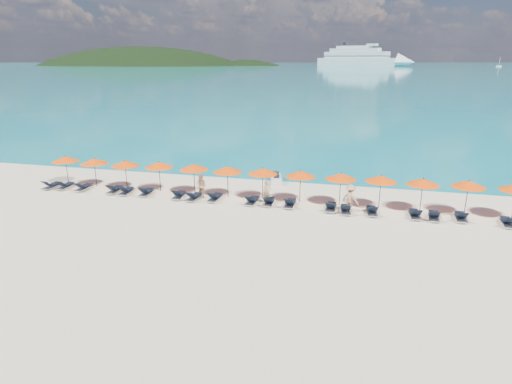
# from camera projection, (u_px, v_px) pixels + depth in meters

# --- Properties ---
(ground) EXTENTS (1400.00, 1400.00, 0.00)m
(ground) POSITION_uv_depth(u_px,v_px,m) (244.00, 226.00, 25.34)
(ground) COLOR beige
(sea) EXTENTS (1600.00, 1300.00, 0.01)m
(sea) POSITION_uv_depth(u_px,v_px,m) (361.00, 65.00, 636.99)
(sea) COLOR #1FA9B2
(sea) RESTS_ON ground
(headland_main) EXTENTS (374.00, 242.00, 126.50)m
(headland_main) POSITION_uv_depth(u_px,v_px,m) (141.00, 93.00, 605.34)
(headland_main) COLOR black
(headland_main) RESTS_ON ground
(headland_small) EXTENTS (162.00, 126.00, 85.50)m
(headland_small) POSITION_uv_depth(u_px,v_px,m) (247.00, 92.00, 588.88)
(headland_small) COLOR black
(headland_small) RESTS_ON ground
(cruise_ship) EXTENTS (127.05, 69.72, 36.01)m
(cruise_ship) POSITION_uv_depth(u_px,v_px,m) (365.00, 58.00, 556.76)
(cruise_ship) COLOR silver
(cruise_ship) RESTS_ON ground
(sailboat_far) EXTENTS (5.64, 1.88, 10.33)m
(sailboat_far) POSITION_uv_depth(u_px,v_px,m) (499.00, 66.00, 501.74)
(sailboat_far) COLOR silver
(sailboat_far) RESTS_ON ground
(jetski) EXTENTS (1.31, 2.29, 0.77)m
(jetski) POSITION_uv_depth(u_px,v_px,m) (276.00, 179.00, 34.14)
(jetski) COLOR white
(jetski) RESTS_ON ground
(beachgoer_a) EXTENTS (0.68, 0.64, 1.57)m
(beachgoer_a) POSITION_uv_depth(u_px,v_px,m) (267.00, 192.00, 29.22)
(beachgoer_a) COLOR tan
(beachgoer_a) RESTS_ON ground
(beachgoer_b) EXTENTS (0.93, 0.67, 1.73)m
(beachgoer_b) POSITION_uv_depth(u_px,v_px,m) (201.00, 186.00, 30.17)
(beachgoer_b) COLOR tan
(beachgoer_b) RESTS_ON ground
(beachgoer_c) EXTENTS (1.27, 1.07, 1.80)m
(beachgoer_c) POSITION_uv_depth(u_px,v_px,m) (350.00, 198.00, 27.48)
(beachgoer_c) COLOR tan
(beachgoer_c) RESTS_ON ground
(umbrella_0) EXTENTS (2.10, 2.10, 2.28)m
(umbrella_0) POSITION_uv_depth(u_px,v_px,m) (65.00, 159.00, 33.26)
(umbrella_0) COLOR black
(umbrella_0) RESTS_ON ground
(umbrella_1) EXTENTS (2.10, 2.10, 2.28)m
(umbrella_1) POSITION_uv_depth(u_px,v_px,m) (94.00, 161.00, 32.55)
(umbrella_1) COLOR black
(umbrella_1) RESTS_ON ground
(umbrella_2) EXTENTS (2.10, 2.10, 2.28)m
(umbrella_2) POSITION_uv_depth(u_px,v_px,m) (125.00, 163.00, 31.87)
(umbrella_2) COLOR black
(umbrella_2) RESTS_ON ground
(umbrella_3) EXTENTS (2.10, 2.10, 2.28)m
(umbrella_3) POSITION_uv_depth(u_px,v_px,m) (159.00, 165.00, 31.43)
(umbrella_3) COLOR black
(umbrella_3) RESTS_ON ground
(umbrella_4) EXTENTS (2.10, 2.10, 2.28)m
(umbrella_4) POSITION_uv_depth(u_px,v_px,m) (194.00, 167.00, 30.79)
(umbrella_4) COLOR black
(umbrella_4) RESTS_ON ground
(umbrella_5) EXTENTS (2.10, 2.10, 2.28)m
(umbrella_5) POSITION_uv_depth(u_px,v_px,m) (228.00, 169.00, 30.12)
(umbrella_5) COLOR black
(umbrella_5) RESTS_ON ground
(umbrella_6) EXTENTS (2.10, 2.10, 2.28)m
(umbrella_6) POSITION_uv_depth(u_px,v_px,m) (263.00, 171.00, 29.66)
(umbrella_6) COLOR black
(umbrella_6) RESTS_ON ground
(umbrella_7) EXTENTS (2.10, 2.10, 2.28)m
(umbrella_7) POSITION_uv_depth(u_px,v_px,m) (301.00, 174.00, 29.00)
(umbrella_7) COLOR black
(umbrella_7) RESTS_ON ground
(umbrella_8) EXTENTS (2.10, 2.10, 2.28)m
(umbrella_8) POSITION_uv_depth(u_px,v_px,m) (341.00, 176.00, 28.37)
(umbrella_8) COLOR black
(umbrella_8) RESTS_ON ground
(umbrella_9) EXTENTS (2.10, 2.10, 2.28)m
(umbrella_9) POSITION_uv_depth(u_px,v_px,m) (381.00, 179.00, 27.82)
(umbrella_9) COLOR black
(umbrella_9) RESTS_ON ground
(umbrella_10) EXTENTS (2.10, 2.10, 2.28)m
(umbrella_10) POSITION_uv_depth(u_px,v_px,m) (423.00, 182.00, 27.11)
(umbrella_10) COLOR black
(umbrella_10) RESTS_ON ground
(umbrella_11) EXTENTS (2.10, 2.10, 2.28)m
(umbrella_11) POSITION_uv_depth(u_px,v_px,m) (469.00, 184.00, 26.64)
(umbrella_11) COLOR black
(umbrella_11) RESTS_ON ground
(lounger_0) EXTENTS (0.69, 1.73, 0.66)m
(lounger_0) POSITION_uv_depth(u_px,v_px,m) (52.00, 185.00, 32.62)
(lounger_0) COLOR silver
(lounger_0) RESTS_ON ground
(lounger_1) EXTENTS (0.68, 1.72, 0.66)m
(lounger_1) POSITION_uv_depth(u_px,v_px,m) (66.00, 186.00, 32.56)
(lounger_1) COLOR silver
(lounger_1) RESTS_ON ground
(lounger_2) EXTENTS (0.62, 1.70, 0.66)m
(lounger_2) POSITION_uv_depth(u_px,v_px,m) (83.00, 187.00, 32.15)
(lounger_2) COLOR silver
(lounger_2) RESTS_ON ground
(lounger_3) EXTENTS (0.72, 1.74, 0.66)m
(lounger_3) POSITION_uv_depth(u_px,v_px,m) (115.00, 189.00, 31.61)
(lounger_3) COLOR silver
(lounger_3) RESTS_ON ground
(lounger_4) EXTENTS (0.75, 1.74, 0.66)m
(lounger_4) POSITION_uv_depth(u_px,v_px,m) (126.00, 191.00, 31.28)
(lounger_4) COLOR silver
(lounger_4) RESTS_ON ground
(lounger_5) EXTENTS (0.76, 1.75, 0.66)m
(lounger_5) POSITION_uv_depth(u_px,v_px,m) (146.00, 192.00, 30.99)
(lounger_5) COLOR silver
(lounger_5) RESTS_ON ground
(lounger_6) EXTENTS (0.76, 1.75, 0.66)m
(lounger_6) POSITION_uv_depth(u_px,v_px,m) (179.00, 195.00, 30.34)
(lounger_6) COLOR silver
(lounger_6) RESTS_ON ground
(lounger_7) EXTENTS (0.78, 1.75, 0.66)m
(lounger_7) POSITION_uv_depth(u_px,v_px,m) (194.00, 197.00, 29.95)
(lounger_7) COLOR silver
(lounger_7) RESTS_ON ground
(lounger_8) EXTENTS (0.69, 1.72, 0.66)m
(lounger_8) POSITION_uv_depth(u_px,v_px,m) (215.00, 197.00, 29.83)
(lounger_8) COLOR silver
(lounger_8) RESTS_ON ground
(lounger_9) EXTENTS (0.77, 1.75, 0.66)m
(lounger_9) POSITION_uv_depth(u_px,v_px,m) (252.00, 200.00, 29.15)
(lounger_9) COLOR silver
(lounger_9) RESTS_ON ground
(lounger_10) EXTENTS (0.68, 1.72, 0.66)m
(lounger_10) POSITION_uv_depth(u_px,v_px,m) (269.00, 201.00, 28.95)
(lounger_10) COLOR silver
(lounger_10) RESTS_ON ground
(lounger_11) EXTENTS (0.65, 1.71, 0.66)m
(lounger_11) POSITION_uv_depth(u_px,v_px,m) (290.00, 203.00, 28.59)
(lounger_11) COLOR silver
(lounger_11) RESTS_ON ground
(lounger_12) EXTENTS (0.69, 1.72, 0.66)m
(lounger_12) POSITION_uv_depth(u_px,v_px,m) (331.00, 207.00, 27.92)
(lounger_12) COLOR silver
(lounger_12) RESTS_ON ground
(lounger_13) EXTENTS (0.79, 1.75, 0.66)m
(lounger_13) POSITION_uv_depth(u_px,v_px,m) (346.00, 209.00, 27.46)
(lounger_13) COLOR silver
(lounger_13) RESTS_ON ground
(lounger_14) EXTENTS (0.76, 1.74, 0.66)m
(lounger_14) POSITION_uv_depth(u_px,v_px,m) (372.00, 211.00, 27.20)
(lounger_14) COLOR silver
(lounger_14) RESTS_ON ground
(lounger_15) EXTENTS (0.72, 1.73, 0.66)m
(lounger_15) POSITION_uv_depth(u_px,v_px,m) (415.00, 214.00, 26.63)
(lounger_15) COLOR silver
(lounger_15) RESTS_ON ground
(lounger_16) EXTENTS (0.76, 1.75, 0.66)m
(lounger_16) POSITION_uv_depth(u_px,v_px,m) (434.00, 216.00, 26.32)
(lounger_16) COLOR silver
(lounger_16) RESTS_ON ground
(lounger_17) EXTENTS (0.70, 1.73, 0.66)m
(lounger_17) POSITION_uv_depth(u_px,v_px,m) (461.00, 216.00, 26.19)
(lounger_17) COLOR silver
(lounger_17) RESTS_ON ground
(lounger_18) EXTENTS (0.70, 1.73, 0.66)m
(lounger_18) POSITION_uv_depth(u_px,v_px,m) (508.00, 222.00, 25.32)
(lounger_18) COLOR silver
(lounger_18) RESTS_ON ground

